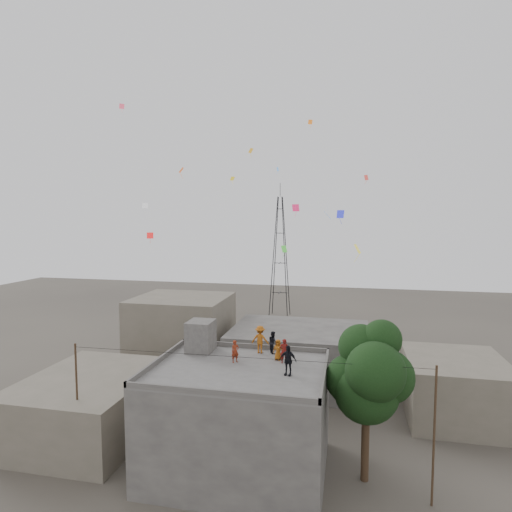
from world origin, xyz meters
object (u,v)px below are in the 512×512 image
(stair_head_box, at_px, (201,336))
(tree, at_px, (370,375))
(person_red_adult, at_px, (284,351))
(transmission_tower, at_px, (280,257))
(person_dark_adult, at_px, (288,360))

(stair_head_box, distance_m, tree, 10.80)
(stair_head_box, relative_size, person_red_adult, 1.36)
(stair_head_box, height_order, tree, tree)
(stair_head_box, bearing_deg, transmission_tower, 91.23)
(tree, xyz_separation_m, transmission_tower, (-11.37, 39.40, 2.97))
(tree, xyz_separation_m, person_dark_adult, (-4.43, -1.05, 0.83))
(person_dark_adult, bearing_deg, tree, 23.92)
(tree, distance_m, person_red_adult, 5.05)
(transmission_tower, xyz_separation_m, person_red_adult, (6.44, -38.53, -2.23))
(tree, height_order, transmission_tower, transmission_tower)
(tree, distance_m, person_dark_adult, 4.63)
(stair_head_box, distance_m, transmission_tower, 37.46)
(person_red_adult, xyz_separation_m, person_dark_adult, (0.49, -1.92, 0.10))
(transmission_tower, xyz_separation_m, person_dark_adult, (6.94, -40.45, -2.13))
(person_red_adult, bearing_deg, stair_head_box, -20.27)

